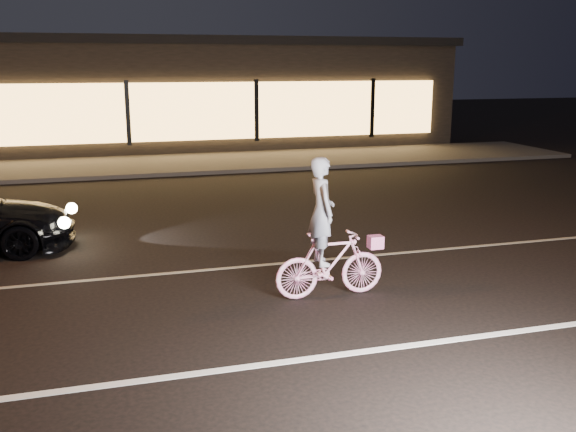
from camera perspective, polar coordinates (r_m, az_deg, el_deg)
name	(u,v)px	position (r m, az deg, el deg)	size (l,w,h in m)	color
ground	(185,321)	(8.53, -9.14, -9.18)	(90.00, 90.00, 0.00)	black
lane_stripe_near	(203,373)	(7.17, -7.59, -13.64)	(60.00, 0.12, 0.01)	silver
lane_stripe_far	(169,273)	(10.39, -10.54, -5.02)	(60.00, 0.10, 0.01)	gray
sidewalk	(133,166)	(21.10, -13.61, 4.35)	(30.00, 4.00, 0.12)	#383533
storefront	(122,92)	(26.84, -14.51, 10.66)	(25.40, 8.42, 4.20)	black
cyclist	(328,248)	(9.04, 3.56, -2.89)	(1.60, 0.55, 2.02)	#FF3E98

